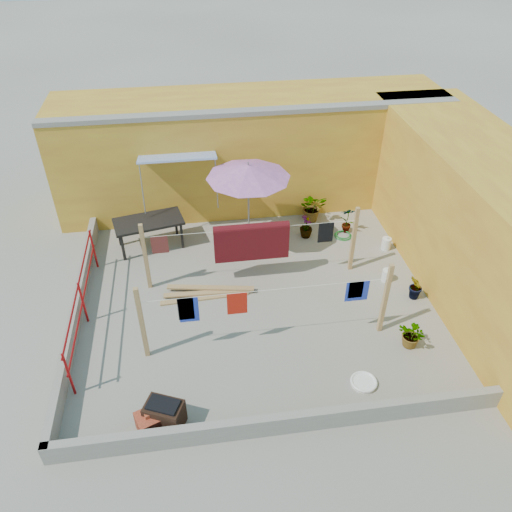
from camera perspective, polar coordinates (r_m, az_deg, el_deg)
name	(u,v)px	position (r m, az deg, el deg)	size (l,w,h in m)	color
ground	(257,299)	(11.80, 0.10, -4.89)	(80.00, 80.00, 0.00)	#9E998E
wall_back	(251,150)	(14.90, -0.63, 12.02)	(11.00, 3.27, 3.21)	gold
wall_right	(482,224)	(12.54, 24.38, 3.31)	(2.40, 9.00, 3.20)	gold
parapet_front	(286,423)	(9.28, 3.49, -18.52)	(8.30, 0.16, 0.44)	gray
parapet_left	(77,309)	(11.91, -19.80, -5.68)	(0.16, 7.30, 0.44)	gray
red_railing	(81,297)	(11.40, -19.32, -4.42)	(0.05, 4.20, 1.10)	#A81013
clothesline_rig	(253,249)	(11.56, -0.37, 0.77)	(5.09, 2.35, 1.80)	tan
patio_umbrella	(248,172)	(12.25, -0.89, 9.60)	(2.68, 2.68, 2.51)	gray
outdoor_table	(149,223)	(13.34, -12.18, 3.71)	(1.91, 1.24, 0.83)	black
brick_stack	(153,421)	(9.47, -11.67, -18.02)	(0.67, 0.59, 0.49)	maroon
lumber_pile	(208,293)	(11.91, -5.54, -4.20)	(2.24, 0.62, 0.14)	tan
brazier	(165,414)	(9.43, -10.40, -17.39)	(0.78, 0.67, 0.59)	black
white_basin	(364,382)	(10.25, 12.20, -13.92)	(0.53, 0.53, 0.09)	white
water_jug_a	(386,244)	(13.71, 14.65, 1.38)	(0.24, 0.24, 0.38)	white
water_jug_b	(387,275)	(12.62, 14.70, -2.15)	(0.23, 0.23, 0.37)	white
green_hose	(343,235)	(14.04, 9.92, 2.35)	(0.48, 0.48, 0.07)	#197229
plant_back_a	(312,207)	(14.44, 6.47, 5.58)	(0.76, 0.66, 0.84)	#235B1A
plant_back_b	(306,227)	(13.74, 5.75, 3.35)	(0.36, 0.36, 0.64)	#235B1A
plant_right_a	(347,219)	(14.06, 10.41, 4.13)	(0.42, 0.29, 0.81)	#235B1A
plant_right_b	(416,287)	(12.16, 17.82, -3.43)	(0.38, 0.30, 0.68)	#235B1A
plant_right_c	(413,335)	(11.00, 17.48, -8.60)	(0.57, 0.49, 0.63)	#235B1A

